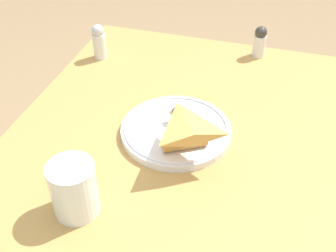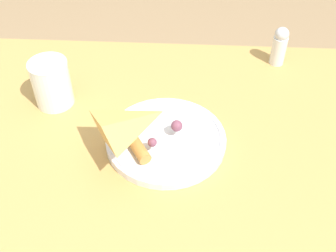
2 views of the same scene
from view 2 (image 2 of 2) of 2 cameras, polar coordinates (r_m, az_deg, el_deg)
The scene contains 4 objects.
dining_table at distance 0.89m, azimuth -12.58°, elevation -8.51°, with size 1.25×0.82×0.71m.
plate_pizza at distance 0.82m, azimuth -0.46°, elevation -1.68°, with size 0.23×0.23×0.05m.
milk_glass at distance 0.92m, azimuth -15.44°, elevation 5.40°, with size 0.08×0.08×0.10m.
salt_shaker at distance 1.04m, azimuth 14.87°, elevation 10.47°, with size 0.03×0.03×0.10m.
Camera 2 is at (-0.22, 0.52, 1.31)m, focal length 45.00 mm.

